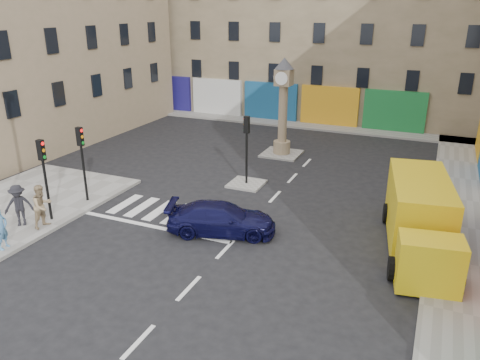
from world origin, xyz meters
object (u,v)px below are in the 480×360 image
Objects in this scene: clock_pillar at (283,101)px; yellow_van at (420,217)px; traffic_light_left_far at (82,152)px; pedestrian_blue at (1,229)px; navy_sedan at (221,219)px; traffic_light_island at (247,139)px; pedestrian_dark at (19,205)px; traffic_light_left_near at (44,167)px; pedestrian_tan at (42,206)px.

yellow_van is at bearing -47.05° from clock_pillar.
clock_pillar is at bearing 123.69° from yellow_van.
traffic_light_left_far is 0.61× the size of clock_pillar.
pedestrian_blue is at bearing -164.49° from yellow_van.
pedestrian_blue is (-7.22, -4.89, 0.34)m from navy_sedan.
traffic_light_left_far reaches higher than traffic_light_island.
clock_pillar is 3.26× the size of pedestrian_dark.
clock_pillar reaches higher than traffic_light_island.
pedestrian_blue is (-6.00, -10.61, -1.58)m from traffic_light_island.
traffic_light_left_near reaches higher than yellow_van.
traffic_light_left_near is at bearing 88.03° from navy_sedan.
traffic_light_left_near is 1.00× the size of traffic_light_island.
navy_sedan is at bearing -77.92° from traffic_light_island.
traffic_light_left_near is 1.68m from pedestrian_tan.
pedestrian_tan is at bearing -125.28° from traffic_light_island.
pedestrian_tan is at bearing -112.51° from clock_pillar.
traffic_light_left_near reaches higher than pedestrian_tan.
traffic_light_left_far reaches higher than yellow_van.
traffic_light_island is 1.98× the size of pedestrian_dark.
traffic_light_left_near is 8.05m from navy_sedan.
traffic_light_left_far is 1.98× the size of pedestrian_dark.
traffic_light_left_far is 7.78m from navy_sedan.
clock_pillar is 3.55× the size of pedestrian_blue.
traffic_light_left_far is 1.92× the size of pedestrian_tan.
traffic_light_island is 0.61× the size of clock_pillar.
navy_sedan is 8.82m from pedestrian_dark.
pedestrian_dark is at bearing 18.84° from pedestrian_blue.
pedestrian_blue is (0.30, -2.81, -1.61)m from traffic_light_left_near.
pedestrian_tan is (-6.00, -14.48, -2.43)m from clock_pillar.
clock_pillar is at bearing -11.47° from navy_sedan.
yellow_van is at bearing -21.63° from pedestrian_dark.
pedestrian_blue is 0.92× the size of pedestrian_dark.
pedestrian_tan is (0.30, -3.08, -1.51)m from traffic_light_left_far.
navy_sedan is at bearing -18.90° from pedestrian_dark.
traffic_light_left_near is 0.49× the size of yellow_van.
yellow_van is 16.84m from pedestrian_dark.
pedestrian_tan is (-6.00, -8.48, -1.48)m from traffic_light_island.
traffic_light_island is 2.16× the size of pedestrian_blue.
traffic_light_left_far is 1.00× the size of traffic_light_island.
navy_sedan is (1.22, -11.71, -2.88)m from clock_pillar.
traffic_light_left_far reaches higher than pedestrian_dark.
pedestrian_blue is 0.89× the size of pedestrian_tan.
pedestrian_dark is (-16.05, -5.09, -0.23)m from yellow_van.
traffic_light_left_near is at bearing 28.59° from pedestrian_tan.
pedestrian_blue is at bearing -119.49° from traffic_light_island.
pedestrian_blue is (0.30, -5.21, -1.61)m from traffic_light_left_far.
clock_pillar reaches higher than navy_sedan.
traffic_light_island is 12.29m from pedestrian_blue.
traffic_light_left_far is at bearing -118.94° from clock_pillar.
traffic_light_island is at bearing 51.07° from traffic_light_left_near.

